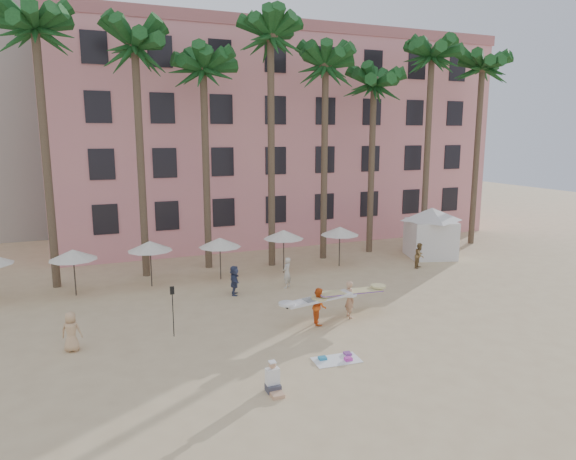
# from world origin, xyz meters

# --- Properties ---
(ground) EXTENTS (120.00, 120.00, 0.00)m
(ground) POSITION_xyz_m (0.00, 0.00, 0.00)
(ground) COLOR #D1B789
(ground) RESTS_ON ground
(pink_hotel) EXTENTS (35.00, 14.00, 16.00)m
(pink_hotel) POSITION_xyz_m (7.00, 26.00, 8.00)
(pink_hotel) COLOR pink
(pink_hotel) RESTS_ON ground
(palm_row) EXTENTS (44.40, 5.40, 16.30)m
(palm_row) POSITION_xyz_m (0.51, 15.00, 12.97)
(palm_row) COLOR brown
(palm_row) RESTS_ON ground
(umbrella_row) EXTENTS (22.50, 2.70, 2.73)m
(umbrella_row) POSITION_xyz_m (-3.00, 12.50, 2.33)
(umbrella_row) COLOR #332B23
(umbrella_row) RESTS_ON ground
(cabana) EXTENTS (5.66, 5.66, 3.50)m
(cabana) POSITION_xyz_m (14.11, 12.47, 2.07)
(cabana) COLOR silver
(cabana) RESTS_ON ground
(beach_towel) EXTENTS (1.86, 1.12, 0.14)m
(beach_towel) POSITION_xyz_m (0.30, 0.00, 0.03)
(beach_towel) COLOR white
(beach_towel) RESTS_ON ground
(carrier_yellow) EXTENTS (3.59, 1.33, 1.77)m
(carrier_yellow) POSITION_xyz_m (2.98, 3.93, 1.01)
(carrier_yellow) COLOR tan
(carrier_yellow) RESTS_ON ground
(carrier_white) EXTENTS (3.22, 0.94, 1.69)m
(carrier_white) POSITION_xyz_m (1.26, 3.71, 0.92)
(carrier_white) COLOR #E15617
(carrier_white) RESTS_ON ground
(beachgoers) EXTENTS (21.68, 6.39, 1.75)m
(beachgoers) POSITION_xyz_m (0.91, 8.56, 0.82)
(beachgoers) COLOR olive
(beachgoers) RESTS_ON ground
(paddle) EXTENTS (0.18, 0.04, 2.23)m
(paddle) POSITION_xyz_m (-5.12, 4.69, 1.41)
(paddle) COLOR black
(paddle) RESTS_ON ground
(seated_man) EXTENTS (0.47, 0.81, 1.05)m
(seated_man) POSITION_xyz_m (-2.86, -1.40, 0.36)
(seated_man) COLOR #3F3F4C
(seated_man) RESTS_ON ground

